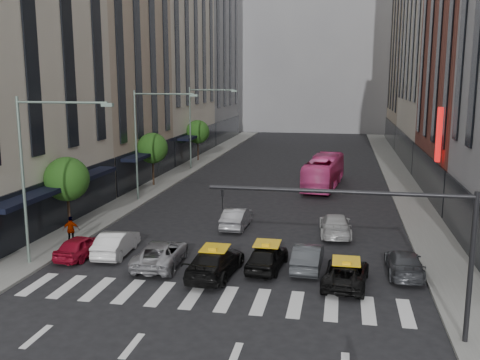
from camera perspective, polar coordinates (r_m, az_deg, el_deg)
The scene contains 28 objects.
ground at distance 24.13m, azimuth -3.68°, elevation -13.83°, with size 160.00×160.00×0.00m, color black.
sidewalk_left at distance 54.92m, azimuth -7.48°, elevation 0.20°, with size 3.00×96.00×0.15m, color slate.
sidewalk_right at distance 52.52m, azimuth 17.10°, elevation -0.67°, with size 3.00×96.00×0.15m, color slate.
building_left_b at distance 54.21m, azimuth -14.14°, elevation 12.50°, with size 8.00×16.00×24.00m, color tan.
building_left_c at distance 71.37m, azimuth -8.04°, elevation 17.04°, with size 8.00×20.00×36.00m, color beige.
building_left_d at distance 89.28m, azimuth -3.94°, elevation 13.90°, with size 8.00×18.00×30.00m, color gray.
building_right_d at distance 87.07m, azimuth 18.85°, elevation 12.79°, with size 8.00×18.00×28.00m, color tan.
building_far at distance 106.68m, azimuth 8.09°, elevation 14.91°, with size 30.00×10.00×36.00m, color gray.
tree_near at distance 36.31m, azimuth -17.98°, elevation 0.09°, with size 2.88×2.88×4.95m.
tree_mid at distance 50.73m, azimuth -9.31°, elevation 3.37°, with size 2.88×2.88×4.95m.
tree_far at distance 65.89m, azimuth -4.53°, elevation 5.14°, with size 2.88×2.88×4.95m.
streetlamp_near at distance 29.97m, azimuth -20.76°, elevation 2.13°, with size 5.38×0.25×9.00m.
streetlamp_mid at distance 44.29m, azimuth -9.92°, elevation 5.23°, with size 5.38×0.25×9.00m.
streetlamp_far at distance 59.47m, azimuth -4.46°, elevation 6.72°, with size 5.38×0.25×9.00m.
traffic_signal at distance 21.08m, azimuth 16.21°, elevation -4.97°, with size 10.10×0.20×6.00m.
liberty_sign at distance 42.01m, azimuth 20.46°, elevation 4.56°, with size 0.30×0.70×4.00m.
car_red at distance 31.94m, azimuth -16.62°, elevation -6.80°, with size 1.53×3.80×1.29m, color maroon.
car_white_front at distance 31.87m, azimuth -13.05°, elevation -6.55°, with size 1.50×4.29×1.41m, color silver.
car_silver at distance 29.64m, azimuth -8.44°, elevation -7.77°, with size 2.26×4.89×1.36m, color #9B9BA0.
taxi_left at distance 27.88m, azimuth -2.66°, elevation -8.74°, with size 2.06×5.06×1.47m, color black.
taxi_center at distance 28.77m, azimuth 2.91°, elevation -8.18°, with size 1.68×4.17×1.42m, color black.
car_grey_mid at distance 29.06m, azimuth 7.25°, elevation -8.10°, with size 1.46×4.18×1.38m, color #36393C.
taxi_right at distance 27.19m, azimuth 11.23°, elevation -9.73°, with size 2.03×4.41×1.22m, color black.
car_grey_curb at distance 29.32m, azimuth 17.10°, elevation -8.44°, with size 1.78×4.38×1.27m, color #393B40.
car_row2_left at distance 36.57m, azimuth -0.35°, elevation -4.05°, with size 1.47×4.22×1.39m, color #97979C.
car_row2_right at distance 35.42m, azimuth 10.12°, elevation -4.71°, with size 1.96×4.81×1.40m, color #B8B8B8.
bus at distance 50.53m, azimuth 8.93°, elevation 0.85°, with size 2.47×10.54×2.94m, color #E5438F.
pedestrian_far at distance 34.20m, azimuth -17.57°, elevation -5.10°, with size 0.98×0.41×1.68m, color gray.
Camera 1 is at (5.60, -21.23, 10.02)m, focal length 40.00 mm.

